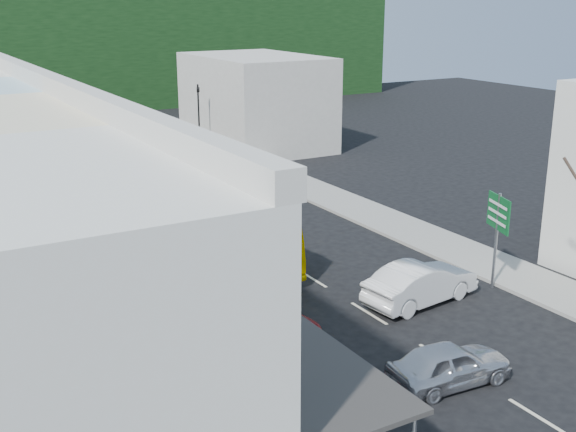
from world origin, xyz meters
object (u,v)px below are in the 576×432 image
object	(u,v)px
car_silver	(449,364)
traffic_signal	(199,120)
pedestrian_left	(142,298)
bus	(203,223)
car_red	(256,332)
car_white	(421,285)
direction_sign	(496,241)

from	to	relation	value
car_silver	traffic_signal	bearing A→B (deg)	-6.99
pedestrian_left	bus	bearing A→B (deg)	-41.47
car_red	traffic_signal	bearing A→B (deg)	-25.18
car_white	direction_sign	xyz separation A→B (m)	(3.50, -0.31, 1.27)
car_red	direction_sign	bearing A→B (deg)	-94.64
car_white	car_red	size ratio (longest dim) A/B	0.96
car_red	pedestrian_left	bearing A→B (deg)	28.26
car_red	bus	bearing A→B (deg)	-18.54
car_red	car_white	bearing A→B (deg)	-92.00
car_silver	traffic_signal	world-z (taller)	traffic_signal
car_white	traffic_signal	xyz separation A→B (m)	(3.50, 29.21, 1.90)
bus	traffic_signal	xyz separation A→B (m)	(8.55, 20.17, 1.05)
car_white	pedestrian_left	world-z (taller)	pedestrian_left
bus	direction_sign	world-z (taller)	direction_sign
car_silver	car_white	size ratio (longest dim) A/B	1.00
car_white	pedestrian_left	size ratio (longest dim) A/B	2.59
bus	pedestrian_left	world-z (taller)	bus
car_silver	direction_sign	xyz separation A→B (m)	(6.77, 4.89, 1.27)
traffic_signal	bus	bearing A→B (deg)	46.93
car_red	car_silver	bearing A→B (deg)	-145.14
car_silver	pedestrian_left	distance (m)	10.87
car_white	direction_sign	bearing A→B (deg)	-102.27
car_white	direction_sign	size ratio (longest dim) A/B	1.12
pedestrian_left	traffic_signal	size ratio (longest dim) A/B	0.33
car_white	car_silver	bearing A→B (deg)	140.58
pedestrian_left	direction_sign	world-z (taller)	direction_sign
bus	direction_sign	bearing A→B (deg)	-53.22
car_white	traffic_signal	bearing A→B (deg)	-14.11
car_red	traffic_signal	size ratio (longest dim) A/B	0.88
car_silver	car_white	distance (m)	6.14
bus	car_silver	xyz separation A→B (m)	(1.78, -14.24, -0.85)
car_silver	traffic_signal	xyz separation A→B (m)	(6.77, 34.41, 1.90)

